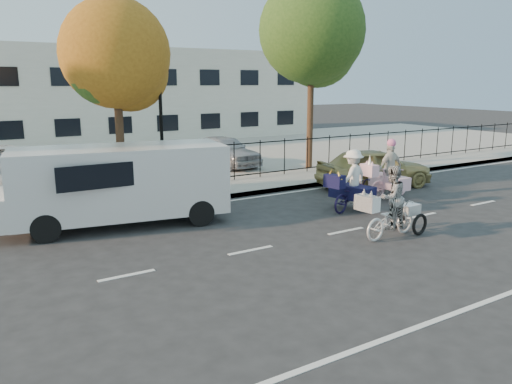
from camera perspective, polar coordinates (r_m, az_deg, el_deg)
ground at (r=11.96m, az=-0.62°, el=-6.71°), size 120.00×120.00×0.00m
road_markings at (r=11.96m, az=-0.62°, el=-6.68°), size 60.00×9.52×0.01m
curb at (r=16.30m, az=-9.84°, el=-1.39°), size 60.00×0.10×0.15m
sidewalk at (r=17.25m, az=-11.16°, el=-0.67°), size 60.00×2.20×0.15m
parking_lot at (r=25.64m, az=-18.25°, el=3.21°), size 60.00×15.60×0.15m
iron_fence at (r=18.11m, az=-12.50°, el=2.55°), size 58.00×0.06×1.50m
building at (r=35.17m, az=-22.55°, el=10.04°), size 34.00×10.00×6.00m
lamppost at (r=17.67m, az=-10.86°, el=9.61°), size 0.36×0.36×4.33m
street_sign at (r=17.13m, az=-17.98°, el=3.44°), size 0.85×0.06×1.80m
zebra_trike at (r=13.23m, az=15.18°, el=-2.00°), size 2.19×0.90×1.87m
unicorn_bike at (r=17.61m, az=14.94°, el=1.70°), size 2.03×1.40×2.06m
bull_bike at (r=15.70m, az=10.90°, el=0.62°), size 2.12×1.49×1.91m
white_van at (r=14.26m, az=-15.60°, el=1.06°), size 6.50×3.05×2.20m
gold_sedan at (r=19.41m, az=13.38°, el=2.73°), size 4.68×2.58×1.51m
lot_car_b at (r=21.07m, az=-27.05°, el=2.74°), size 3.84×5.58×1.42m
lot_car_c at (r=20.42m, az=-15.98°, el=3.26°), size 2.05×4.28×1.35m
lot_car_d at (r=22.92m, az=-3.62°, el=4.74°), size 2.15×4.28×1.40m
tree_mid at (r=17.81m, az=-15.38°, el=14.43°), size 3.65×3.64×6.67m
tree_east at (r=22.59m, az=6.61°, el=17.31°), size 4.56×4.56×8.37m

